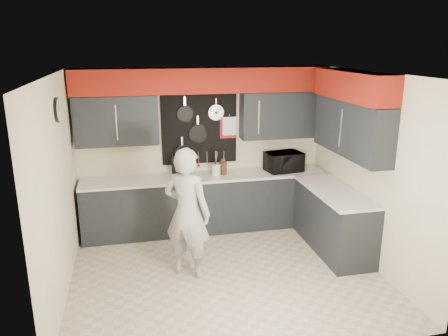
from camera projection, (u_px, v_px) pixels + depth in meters
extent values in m
plane|color=#B5AC8D|center=(226.00, 272.00, 5.85)|extent=(4.00, 4.00, 0.00)
cube|color=beige|center=(203.00, 148.00, 7.12)|extent=(4.00, 0.01, 2.60)
cube|color=black|center=(117.00, 121.00, 6.56)|extent=(1.24, 0.32, 0.75)
cube|color=black|center=(281.00, 115.00, 7.10)|extent=(1.34, 0.32, 0.75)
cube|color=maroon|center=(203.00, 80.00, 6.66)|extent=(3.94, 0.36, 0.38)
cube|color=black|center=(199.00, 129.00, 7.02)|extent=(1.22, 0.03, 1.15)
cylinder|color=black|center=(185.00, 114.00, 6.86)|extent=(0.26, 0.04, 0.26)
cylinder|color=black|center=(198.00, 134.00, 6.99)|extent=(0.30, 0.04, 0.30)
cylinder|color=black|center=(182.00, 153.00, 7.02)|extent=(0.27, 0.04, 0.27)
cylinder|color=silver|center=(216.00, 113.00, 6.97)|extent=(0.25, 0.02, 0.25)
cube|color=maroon|center=(228.00, 128.00, 7.09)|extent=(0.26, 0.01, 0.34)
cube|color=white|center=(229.00, 126.00, 7.08)|extent=(0.22, 0.01, 0.30)
cylinder|color=silver|center=(172.00, 160.00, 7.04)|extent=(0.01, 0.01, 0.20)
cylinder|color=silver|center=(181.00, 160.00, 7.07)|extent=(0.01, 0.01, 0.20)
cylinder|color=silver|center=(190.00, 159.00, 7.09)|extent=(0.01, 0.01, 0.20)
cylinder|color=silver|center=(199.00, 159.00, 7.12)|extent=(0.01, 0.01, 0.20)
cylinder|color=silver|center=(207.00, 158.00, 7.15)|extent=(0.01, 0.01, 0.20)
cylinder|color=silver|center=(216.00, 158.00, 7.18)|extent=(0.01, 0.01, 0.20)
cylinder|color=silver|center=(224.00, 157.00, 7.21)|extent=(0.01, 0.01, 0.20)
cube|color=beige|center=(370.00, 170.00, 5.90)|extent=(0.01, 3.50, 2.60)
cube|color=black|center=(351.00, 128.00, 6.00)|extent=(0.32, 1.70, 0.75)
cube|color=maroon|center=(353.00, 86.00, 5.84)|extent=(0.36, 1.70, 0.38)
cube|color=beige|center=(59.00, 190.00, 5.08)|extent=(0.01, 3.50, 2.60)
cylinder|color=black|center=(57.00, 110.00, 5.21)|extent=(0.04, 0.30, 0.30)
cylinder|color=white|center=(59.00, 110.00, 5.22)|extent=(0.01, 0.26, 0.26)
cube|color=black|center=(206.00, 203.00, 7.09)|extent=(3.90, 0.60, 0.88)
cube|color=silver|center=(206.00, 177.00, 6.94)|extent=(3.90, 0.63, 0.04)
cube|color=black|center=(333.00, 221.00, 6.40)|extent=(0.60, 1.60, 0.88)
cube|color=silver|center=(335.00, 191.00, 6.27)|extent=(0.63, 1.60, 0.04)
cube|color=black|center=(209.00, 232.00, 6.95)|extent=(3.90, 0.06, 0.10)
imported|color=black|center=(284.00, 162.00, 7.13)|extent=(0.63, 0.48, 0.32)
cube|color=#371911|center=(223.00, 168.00, 6.97)|extent=(0.12, 0.12, 0.21)
cylinder|color=white|center=(216.00, 170.00, 6.94)|extent=(0.14, 0.14, 0.18)
cube|color=black|center=(178.00, 176.00, 6.86)|extent=(0.19, 0.23, 0.03)
cube|color=black|center=(177.00, 166.00, 6.89)|extent=(0.18, 0.08, 0.29)
cube|color=black|center=(177.00, 159.00, 6.78)|extent=(0.19, 0.23, 0.06)
cylinder|color=black|center=(178.00, 171.00, 6.82)|extent=(0.10, 0.10, 0.13)
imported|color=#A0A09E|center=(187.00, 213.00, 5.56)|extent=(0.75, 0.69, 1.72)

